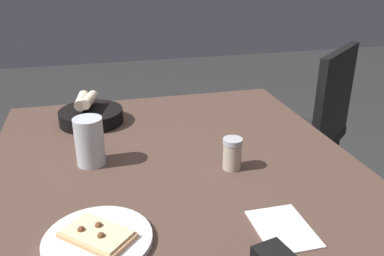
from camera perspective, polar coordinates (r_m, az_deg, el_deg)
The scene contains 7 objects.
dining_table at distance 1.26m, azimuth -2.85°, elevation -6.17°, with size 1.10×1.06×0.70m.
pizza_plate at distance 0.91m, azimuth -13.08°, elevation -14.86°, with size 0.23×0.23×0.04m.
bread_basket at distance 1.50m, azimuth -14.04°, elevation 1.81°, with size 0.23×0.23×0.10m.
beer_glass at distance 1.20m, azimuth -14.12°, elevation -2.21°, with size 0.08×0.08×0.14m.
pepper_shaker at distance 1.15m, azimuth 5.65°, elevation -3.83°, with size 0.06×0.06×0.09m.
napkin at distance 0.95m, azimuth 12.63°, elevation -13.58°, with size 0.16×0.12×0.00m.
chair_spare at distance 2.01m, azimuth 15.57°, elevation 0.49°, with size 0.62×0.62×0.89m.
Camera 1 is at (1.07, -0.20, 1.27)m, focal length 38.08 mm.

